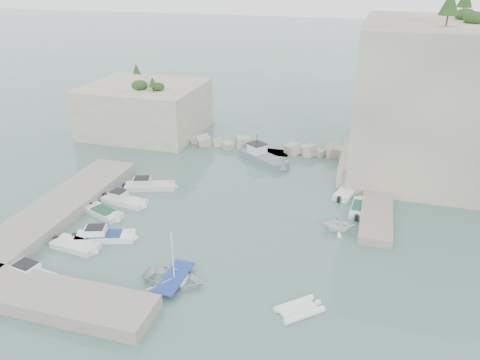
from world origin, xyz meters
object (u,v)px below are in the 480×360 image
(rowboat, at_px, (175,283))
(tender_east_b, at_px, (359,211))
(motorboat_a, at_px, (150,188))
(tender_east_d, at_px, (350,186))
(inflatable_dinghy, at_px, (299,311))
(motorboat_b, at_px, (125,203))
(motorboat_f, at_px, (35,280))
(work_boat, at_px, (264,162))
(motorboat_d, at_px, (106,239))
(tender_east_a, at_px, (337,231))
(tender_east_c, at_px, (347,194))
(motorboat_e, at_px, (76,248))
(motorboat_c, at_px, (104,215))

(rowboat, distance_m, tender_east_b, 20.84)
(motorboat_a, relative_size, tender_east_d, 1.49)
(inflatable_dinghy, bearing_deg, motorboat_b, 107.92)
(motorboat_f, height_order, tender_east_d, tender_east_d)
(motorboat_b, bearing_deg, rowboat, -38.21)
(motorboat_b, height_order, work_boat, work_boat)
(motorboat_d, xyz_separation_m, tender_east_a, (20.00, 7.47, 0.00))
(motorboat_f, relative_size, tender_east_b, 1.27)
(motorboat_b, height_order, tender_east_c, motorboat_b)
(inflatable_dinghy, relative_size, work_boat, 0.47)
(tender_east_b, bearing_deg, tender_east_c, 27.39)
(tender_east_b, bearing_deg, motorboat_f, 132.37)
(tender_east_b, height_order, tender_east_c, same)
(motorboat_e, relative_size, inflatable_dinghy, 1.27)
(motorboat_c, xyz_separation_m, motorboat_e, (0.82, -5.98, 0.00))
(motorboat_e, bearing_deg, motorboat_b, 97.34)
(inflatable_dinghy, bearing_deg, motorboat_a, 98.75)
(motorboat_b, bearing_deg, inflatable_dinghy, -21.33)
(tender_east_b, xyz_separation_m, work_boat, (-12.29, 9.81, 0.00))
(motorboat_e, bearing_deg, work_boat, 71.73)
(rowboat, distance_m, work_boat, 26.00)
(tender_east_c, bearing_deg, inflatable_dinghy, -169.49)
(motorboat_e, xyz_separation_m, tender_east_a, (21.75, 9.45, 0.00))
(motorboat_c, distance_m, motorboat_f, 10.90)
(motorboat_e, bearing_deg, tender_east_b, 37.74)
(tender_east_b, distance_m, work_boat, 15.73)
(tender_east_d, bearing_deg, work_boat, 94.53)
(motorboat_b, height_order, motorboat_d, same)
(motorboat_a, relative_size, motorboat_b, 1.14)
(motorboat_f, xyz_separation_m, tender_east_c, (22.29, 22.48, 0.00))
(work_boat, bearing_deg, motorboat_c, -89.47)
(motorboat_a, bearing_deg, tender_east_b, -15.85)
(motorboat_e, distance_m, rowboat, 10.54)
(inflatable_dinghy, xyz_separation_m, tender_east_b, (3.26, 16.73, 0.00))
(tender_east_a, relative_size, tender_east_d, 0.79)
(motorboat_b, distance_m, tender_east_c, 23.71)
(tender_east_a, distance_m, tender_east_b, 4.91)
(tender_east_b, bearing_deg, tender_east_a, 163.32)
(motorboat_d, height_order, tender_east_c, motorboat_d)
(motorboat_c, distance_m, tender_east_d, 26.73)
(motorboat_b, distance_m, tender_east_a, 21.84)
(motorboat_b, xyz_separation_m, motorboat_d, (1.83, -6.80, 0.00))
(motorboat_d, distance_m, rowboat, 9.50)
(motorboat_b, bearing_deg, motorboat_f, -83.03)
(tender_east_c, relative_size, tender_east_d, 1.24)
(motorboat_a, xyz_separation_m, work_boat, (10.33, 11.07, 0.00))
(motorboat_e, bearing_deg, inflatable_dinghy, -0.71)
(motorboat_f, xyz_separation_m, tender_east_a, (22.10, 14.36, 0.00))
(tender_east_b, bearing_deg, motorboat_c, 112.23)
(motorboat_b, height_order, motorboat_c, motorboat_b)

